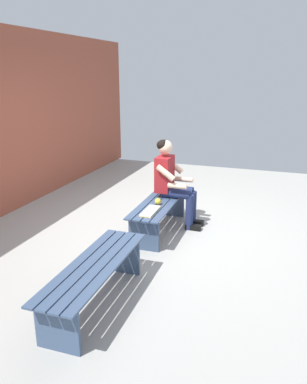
{
  "coord_description": "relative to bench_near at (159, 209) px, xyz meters",
  "views": [
    {
      "loc": [
        4.7,
        1.57,
        2.14
      ],
      "look_at": [
        0.66,
        0.15,
        0.79
      ],
      "focal_mm": 35.69,
      "sensor_mm": 36.0,
      "label": 1
    }
  ],
  "objects": [
    {
      "name": "person_seated",
      "position": [
        -0.3,
        0.1,
        0.35
      ],
      "size": [
        0.5,
        0.69,
        1.24
      ],
      "color": "maroon",
      "rests_on": "ground"
    },
    {
      "name": "book_open",
      "position": [
        0.43,
        0.02,
        0.12
      ],
      "size": [
        0.41,
        0.16,
        0.02
      ],
      "rotation": [
        0.0,
        0.0,
        0.02
      ],
      "color": "white",
      "rests_on": "bench_near"
    },
    {
      "name": "ground_plane",
      "position": [
        0.95,
        1.0,
        -0.35
      ],
      "size": [
        10.0,
        7.0,
        0.04
      ],
      "primitive_type": "cube",
      "color": "#9E9E99"
    },
    {
      "name": "bench_far",
      "position": [
        1.89,
        0.0,
        0.0
      ],
      "size": [
        1.57,
        0.46,
        0.44
      ],
      "rotation": [
        0.0,
        0.0,
        0.02
      ],
      "color": "#384C6B",
      "rests_on": "ground"
    },
    {
      "name": "bench_near",
      "position": [
        0.0,
        0.0,
        0.0
      ],
      "size": [
        1.51,
        0.46,
        0.44
      ],
      "rotation": [
        0.0,
        0.0,
        0.02
      ],
      "color": "#384C6B",
      "rests_on": "ground"
    },
    {
      "name": "apple",
      "position": [
        0.13,
        0.02,
        0.15
      ],
      "size": [
        0.09,
        0.09,
        0.09
      ],
      "primitive_type": "sphere",
      "color": "gold",
      "rests_on": "bench_near"
    }
  ]
}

